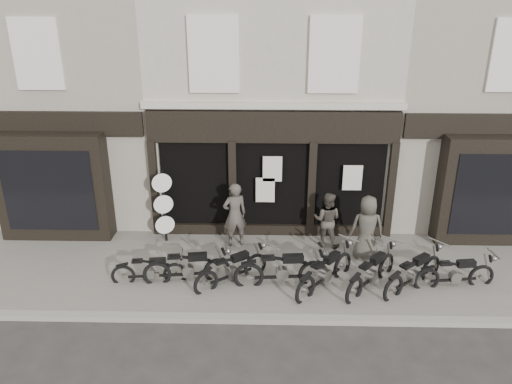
{
  "coord_description": "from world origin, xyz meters",
  "views": [
    {
      "loc": [
        -0.15,
        -10.65,
        7.0
      ],
      "look_at": [
        -0.44,
        1.6,
        2.02
      ],
      "focal_mm": 35.0,
      "sensor_mm": 36.0,
      "label": 1
    }
  ],
  "objects_px": {
    "motorcycle_3": "(282,273)",
    "man_left": "(235,215)",
    "man_centre": "(327,220)",
    "motorcycle_4": "(325,274)",
    "man_right": "(367,228)",
    "motorcycle_2": "(232,272)",
    "motorcycle_1": "(189,270)",
    "motorcycle_5": "(371,275)",
    "motorcycle_7": "(455,276)",
    "motorcycle_0": "(150,273)",
    "advert_sign_post": "(164,210)",
    "motorcycle_6": "(413,275)"
  },
  "relations": [
    {
      "from": "motorcycle_0",
      "to": "man_centre",
      "type": "bearing_deg",
      "value": 17.15
    },
    {
      "from": "motorcycle_0",
      "to": "man_left",
      "type": "bearing_deg",
      "value": 38.38
    },
    {
      "from": "motorcycle_4",
      "to": "man_centre",
      "type": "distance_m",
      "value": 2.2
    },
    {
      "from": "man_centre",
      "to": "motorcycle_7",
      "type": "bearing_deg",
      "value": 162.4
    },
    {
      "from": "motorcycle_0",
      "to": "motorcycle_6",
      "type": "distance_m",
      "value": 6.6
    },
    {
      "from": "motorcycle_3",
      "to": "man_left",
      "type": "xyz_separation_m",
      "value": [
        -1.31,
        2.08,
        0.62
      ]
    },
    {
      "from": "motorcycle_1",
      "to": "motorcycle_7",
      "type": "distance_m",
      "value": 6.68
    },
    {
      "from": "motorcycle_6",
      "to": "motorcycle_7",
      "type": "height_order",
      "value": "motorcycle_6"
    },
    {
      "from": "motorcycle_2",
      "to": "motorcycle_4",
      "type": "bearing_deg",
      "value": -39.11
    },
    {
      "from": "motorcycle_2",
      "to": "man_right",
      "type": "distance_m",
      "value": 3.85
    },
    {
      "from": "motorcycle_4",
      "to": "advert_sign_post",
      "type": "xyz_separation_m",
      "value": [
        -4.43,
        2.28,
        0.69
      ]
    },
    {
      "from": "motorcycle_6",
      "to": "motorcycle_7",
      "type": "bearing_deg",
      "value": -36.99
    },
    {
      "from": "motorcycle_1",
      "to": "motorcycle_3",
      "type": "bearing_deg",
      "value": -10.75
    },
    {
      "from": "motorcycle_0",
      "to": "motorcycle_2",
      "type": "relative_size",
      "value": 1.03
    },
    {
      "from": "motorcycle_2",
      "to": "motorcycle_7",
      "type": "bearing_deg",
      "value": -36.7
    },
    {
      "from": "man_left",
      "to": "man_right",
      "type": "bearing_deg",
      "value": 148.32
    },
    {
      "from": "motorcycle_3",
      "to": "man_left",
      "type": "bearing_deg",
      "value": 116.87
    },
    {
      "from": "motorcycle_0",
      "to": "motorcycle_6",
      "type": "bearing_deg",
      "value": -7.15
    },
    {
      "from": "motorcycle_7",
      "to": "man_right",
      "type": "xyz_separation_m",
      "value": [
        -2.0,
        1.36,
        0.64
      ]
    },
    {
      "from": "motorcycle_0",
      "to": "motorcycle_3",
      "type": "bearing_deg",
      "value": -7.56
    },
    {
      "from": "man_centre",
      "to": "motorcycle_5",
      "type": "bearing_deg",
      "value": 129.99
    },
    {
      "from": "motorcycle_6",
      "to": "motorcycle_5",
      "type": "bearing_deg",
      "value": 140.98
    },
    {
      "from": "motorcycle_1",
      "to": "man_left",
      "type": "relative_size",
      "value": 1.17
    },
    {
      "from": "man_centre",
      "to": "man_right",
      "type": "distance_m",
      "value": 1.22
    },
    {
      "from": "motorcycle_2",
      "to": "motorcycle_3",
      "type": "distance_m",
      "value": 1.27
    },
    {
      "from": "advert_sign_post",
      "to": "motorcycle_1",
      "type": "bearing_deg",
      "value": -86.64
    },
    {
      "from": "man_centre",
      "to": "motorcycle_4",
      "type": "bearing_deg",
      "value": 100.47
    },
    {
      "from": "motorcycle_4",
      "to": "advert_sign_post",
      "type": "height_order",
      "value": "advert_sign_post"
    },
    {
      "from": "motorcycle_1",
      "to": "man_right",
      "type": "xyz_separation_m",
      "value": [
        4.68,
        1.28,
        0.61
      ]
    },
    {
      "from": "man_right",
      "to": "motorcycle_2",
      "type": "bearing_deg",
      "value": 20.93
    },
    {
      "from": "motorcycle_3",
      "to": "man_left",
      "type": "distance_m",
      "value": 2.54
    },
    {
      "from": "motorcycle_0",
      "to": "man_centre",
      "type": "xyz_separation_m",
      "value": [
        4.66,
        2.03,
        0.57
      ]
    },
    {
      "from": "motorcycle_2",
      "to": "motorcycle_5",
      "type": "relative_size",
      "value": 1.0
    },
    {
      "from": "motorcycle_4",
      "to": "man_left",
      "type": "xyz_separation_m",
      "value": [
        -2.38,
        2.11,
        0.64
      ]
    },
    {
      "from": "motorcycle_2",
      "to": "motorcycle_0",
      "type": "bearing_deg",
      "value": 144.59
    },
    {
      "from": "motorcycle_2",
      "to": "motorcycle_1",
      "type": "bearing_deg",
      "value": 142.89
    },
    {
      "from": "motorcycle_4",
      "to": "motorcycle_7",
      "type": "xyz_separation_m",
      "value": [
        3.24,
        0.06,
        -0.04
      ]
    },
    {
      "from": "motorcycle_3",
      "to": "motorcycle_2",
      "type": "bearing_deg",
      "value": 170.5
    },
    {
      "from": "motorcycle_2",
      "to": "advert_sign_post",
      "type": "distance_m",
      "value": 3.1
    },
    {
      "from": "motorcycle_7",
      "to": "man_centre",
      "type": "height_order",
      "value": "man_centre"
    },
    {
      "from": "motorcycle_3",
      "to": "motorcycle_5",
      "type": "distance_m",
      "value": 2.21
    },
    {
      "from": "motorcycle_7",
      "to": "motorcycle_6",
      "type": "bearing_deg",
      "value": 174.93
    },
    {
      "from": "motorcycle_3",
      "to": "motorcycle_5",
      "type": "height_order",
      "value": "motorcycle_3"
    },
    {
      "from": "motorcycle_2",
      "to": "motorcycle_6",
      "type": "distance_m",
      "value": 4.52
    },
    {
      "from": "man_left",
      "to": "motorcycle_0",
      "type": "bearing_deg",
      "value": 23.88
    },
    {
      "from": "motorcycle_4",
      "to": "motorcycle_7",
      "type": "relative_size",
      "value": 0.9
    },
    {
      "from": "motorcycle_0",
      "to": "motorcycle_1",
      "type": "relative_size",
      "value": 0.86
    },
    {
      "from": "motorcycle_3",
      "to": "man_centre",
      "type": "relative_size",
      "value": 1.46
    },
    {
      "from": "motorcycle_7",
      "to": "man_left",
      "type": "height_order",
      "value": "man_left"
    },
    {
      "from": "motorcycle_3",
      "to": "motorcycle_4",
      "type": "height_order",
      "value": "motorcycle_3"
    }
  ]
}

